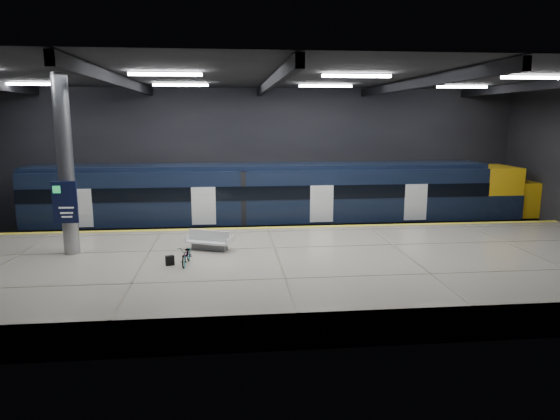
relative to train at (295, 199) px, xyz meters
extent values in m
plane|color=black|center=(-1.71, -5.50, -2.06)|extent=(30.00, 30.00, 0.00)
cube|color=black|center=(-1.71, 2.50, 1.94)|extent=(30.00, 0.10, 8.00)
cube|color=black|center=(-1.71, -13.50, 1.94)|extent=(30.00, 0.10, 8.00)
cube|color=black|center=(-1.71, -5.50, 5.94)|extent=(30.00, 16.00, 0.10)
cube|color=black|center=(-7.71, -5.50, 5.69)|extent=(0.25, 16.00, 0.40)
cube|color=black|center=(-1.71, -5.50, 5.69)|extent=(0.25, 16.00, 0.40)
cube|color=black|center=(4.29, -5.50, 5.69)|extent=(0.25, 16.00, 0.40)
cube|color=black|center=(10.29, -5.50, 5.69)|extent=(0.25, 16.00, 0.40)
cube|color=white|center=(-5.71, -7.50, 5.82)|extent=(2.60, 0.18, 0.10)
cube|color=white|center=(1.29, -7.50, 5.82)|extent=(2.60, 0.18, 0.10)
cube|color=white|center=(8.29, -7.50, 5.82)|extent=(2.60, 0.18, 0.10)
cube|color=white|center=(-12.71, -1.50, 5.82)|extent=(2.60, 0.18, 0.10)
cube|color=white|center=(-5.71, -1.50, 5.82)|extent=(2.60, 0.18, 0.10)
cube|color=white|center=(1.29, -1.50, 5.82)|extent=(2.60, 0.18, 0.10)
cube|color=white|center=(8.29, -1.50, 5.82)|extent=(2.60, 0.18, 0.10)
cube|color=#BEB4A1|center=(-1.71, -8.00, -1.51)|extent=(30.00, 11.00, 1.10)
cube|color=yellow|center=(-1.71, -2.75, -0.95)|extent=(30.00, 0.40, 0.01)
cube|color=gray|center=(-1.71, -0.72, -1.98)|extent=(30.00, 0.08, 0.16)
cube|color=gray|center=(-1.71, 0.72, -1.98)|extent=(30.00, 0.08, 0.16)
cube|color=black|center=(-1.80, 0.00, -1.51)|extent=(24.00, 2.58, 0.80)
cube|color=black|center=(-1.80, 0.00, 0.27)|extent=(24.00, 2.80, 2.75)
cube|color=black|center=(-1.80, 0.00, 1.76)|extent=(24.00, 2.30, 0.24)
cube|color=black|center=(-1.80, -1.41, 0.54)|extent=(24.00, 0.04, 0.70)
cube|color=white|center=(1.20, -1.41, -0.06)|extent=(1.20, 0.05, 1.90)
cube|color=yellow|center=(11.20, 0.00, 0.27)|extent=(2.00, 2.80, 2.75)
ellipsoid|color=yellow|center=(13.80, 0.00, -0.21)|extent=(3.60, 2.52, 1.90)
cube|color=black|center=(11.50, 0.00, 0.44)|extent=(1.60, 2.38, 0.80)
cube|color=#595B60|center=(-4.34, -6.57, -0.83)|extent=(1.48, 0.98, 0.27)
cube|color=white|center=(-4.34, -6.57, -0.62)|extent=(1.94, 1.41, 0.07)
cube|color=white|center=(-4.34, -6.57, -0.37)|extent=(1.66, 0.78, 0.45)
cube|color=white|center=(-5.16, -6.22, -0.51)|extent=(0.35, 0.72, 0.27)
cube|color=white|center=(-3.52, -6.93, -0.51)|extent=(0.35, 0.72, 0.27)
imported|color=#99999E|center=(-5.10, -8.57, -0.60)|extent=(0.63, 1.42, 0.72)
cube|color=black|center=(-5.70, -8.57, -0.78)|extent=(0.34, 0.27, 0.35)
cylinder|color=#9EA0A5|center=(-9.71, -6.50, 2.49)|extent=(0.60, 0.60, 6.90)
cube|color=#0E1333|center=(-9.71, -6.92, 1.14)|extent=(0.90, 0.12, 1.60)
camera|label=1|loc=(-3.56, -26.25, 4.28)|focal=32.00mm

